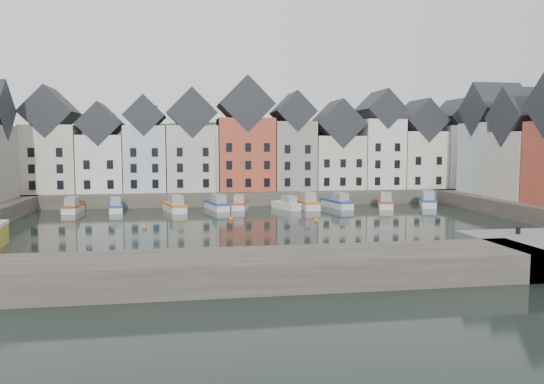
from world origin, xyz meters
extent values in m
plane|color=black|center=(0.00, 0.00, 0.00)|extent=(260.00, 260.00, 0.00)
cube|color=#443D34|center=(0.00, 30.00, 1.00)|extent=(90.00, 16.00, 2.00)
cube|color=#443D34|center=(-10.00, -22.00, 1.00)|extent=(50.00, 6.00, 2.00)
ellipsoid|color=#1D3018|center=(0.00, 56.00, -18.00)|extent=(153.60, 70.40, 64.00)
sphere|color=#1E3015|center=(-13.94, 50.93, 8.70)|extent=(5.77, 5.77, 5.77)
sphere|color=#1E3015|center=(24.86, 60.75, 8.12)|extent=(5.27, 5.27, 5.27)
sphere|color=#1E3015|center=(31.82, 54.20, 7.88)|extent=(5.07, 5.07, 5.07)
sphere|color=#1E3015|center=(14.28, 55.19, 7.82)|extent=(5.01, 5.01, 5.01)
sphere|color=#1E3015|center=(-37.67, 56.61, 6.57)|extent=(3.94, 3.94, 3.94)
sphere|color=#1E3015|center=(28.33, 60.25, 8.05)|extent=(5.21, 5.21, 5.21)
sphere|color=#1E3015|center=(1.99, 58.64, 8.32)|extent=(5.45, 5.45, 5.45)
sphere|color=#1E3015|center=(37.80, 48.31, 7.21)|extent=(4.49, 4.49, 4.49)
cube|color=beige|center=(-29.17, 28.00, 7.04)|extent=(7.67, 8.00, 10.07)
cube|color=black|center=(-29.17, 28.00, 13.97)|extent=(7.67, 8.16, 7.67)
cube|color=white|center=(-21.90, 28.00, 6.30)|extent=(6.56, 8.00, 8.61)
cube|color=black|center=(-21.90, 28.00, 12.23)|extent=(6.56, 8.16, 6.56)
cube|color=silver|center=(-15.37, 28.00, 7.01)|extent=(6.20, 8.00, 10.02)
cube|color=black|center=(-15.37, 28.00, 13.55)|extent=(6.20, 8.16, 6.20)
cube|color=beige|center=(-8.27, 28.00, 7.04)|extent=(7.70, 8.00, 10.08)
cube|color=black|center=(-8.27, 28.00, 13.98)|extent=(7.70, 8.16, 7.70)
cube|color=#BC4B35|center=(0.07, 28.00, 7.64)|extent=(8.69, 8.00, 11.28)
cube|color=black|center=(0.07, 28.00, 15.43)|extent=(8.69, 8.16, 8.69)
cube|color=gray|center=(7.78, 28.00, 7.39)|extent=(6.43, 8.00, 10.78)
cube|color=black|center=(7.78, 28.00, 14.37)|extent=(6.43, 8.16, 6.43)
cube|color=beige|center=(15.08, 28.00, 6.28)|extent=(7.88, 8.00, 8.56)
cube|color=black|center=(15.08, 28.00, 12.51)|extent=(7.88, 8.16, 7.88)
cube|color=white|center=(22.42, 28.00, 7.64)|extent=(6.50, 8.00, 11.27)
cube|color=black|center=(22.42, 28.00, 14.88)|extent=(6.50, 8.16, 6.50)
cube|color=beige|center=(29.43, 28.00, 6.66)|extent=(7.23, 8.00, 9.32)
cube|color=black|center=(29.43, 28.00, 13.11)|extent=(7.23, 8.16, 7.23)
cube|color=white|center=(36.28, 28.00, 7.16)|extent=(6.18, 8.00, 10.32)
cube|color=black|center=(36.28, 28.00, 13.85)|extent=(6.18, 8.16, 6.18)
cube|color=silver|center=(36.00, 16.26, 7.19)|extent=(7.47, 8.00, 10.38)
cube|color=black|center=(36.00, 16.26, 14.36)|extent=(7.62, 8.00, 8.00)
cube|color=beige|center=(36.00, 8.26, 6.44)|extent=(8.14, 8.00, 8.89)
cube|color=black|center=(36.00, 8.26, 12.87)|extent=(8.30, 8.00, 8.00)
sphere|color=orange|center=(-4.00, 8.00, 0.15)|extent=(0.50, 0.50, 0.50)
sphere|color=orange|center=(6.00, 5.00, 0.15)|extent=(0.50, 0.50, 0.50)
sphere|color=orange|center=(-14.00, 3.00, 0.15)|extent=(0.50, 0.50, 0.50)
cube|color=silver|center=(-24.61, 19.39, 0.35)|extent=(2.12, 6.10, 1.10)
cube|color=#BA401A|center=(-24.61, 19.39, 0.95)|extent=(2.22, 6.22, 0.25)
cube|color=#909597|center=(-24.66, 18.49, 1.55)|extent=(1.53, 2.47, 1.20)
cube|color=silver|center=(-19.00, 18.94, 0.33)|extent=(2.45, 5.91, 1.05)
cube|color=#22469C|center=(-19.00, 18.94, 0.91)|extent=(2.55, 6.04, 0.24)
cube|color=#909597|center=(-18.89, 18.09, 1.48)|extent=(1.62, 2.45, 1.15)
cube|color=silver|center=(-10.96, 17.55, 0.38)|extent=(3.43, 6.86, 1.21)
cube|color=orange|center=(-10.96, 17.55, 1.04)|extent=(3.57, 7.01, 0.27)
cube|color=#909597|center=(-10.73, 16.59, 1.70)|extent=(2.10, 2.91, 1.32)
cube|color=silver|center=(-5.07, 18.74, 0.37)|extent=(3.31, 6.54, 1.15)
cube|color=#22469C|center=(-5.07, 18.74, 0.99)|extent=(3.44, 6.68, 0.26)
cube|color=#909597|center=(-4.85, 17.83, 1.62)|extent=(2.02, 2.78, 1.25)
cylinder|color=silver|center=(-5.22, 19.35, 6.27)|extent=(0.15, 0.15, 11.49)
cube|color=silver|center=(-1.65, 19.27, 0.35)|extent=(3.05, 6.17, 1.09)
cube|color=#BA401A|center=(-1.65, 19.27, 0.94)|extent=(3.18, 6.31, 0.25)
cube|color=#909597|center=(-1.85, 18.41, 1.53)|extent=(1.88, 2.62, 1.19)
cube|color=silver|center=(4.74, 17.77, 0.32)|extent=(3.54, 5.75, 1.01)
cube|color=silver|center=(4.74, 17.77, 0.88)|extent=(3.66, 5.89, 0.23)
cube|color=#909597|center=(5.04, 17.00, 1.43)|extent=(2.00, 2.53, 1.11)
cube|color=silver|center=(7.64, 18.18, 0.40)|extent=(2.94, 7.10, 1.26)
cube|color=orange|center=(7.64, 18.18, 1.09)|extent=(3.07, 7.25, 0.29)
cube|color=#909597|center=(7.77, 17.15, 1.78)|extent=(1.95, 2.94, 1.38)
cube|color=silver|center=(12.42, 18.17, 0.38)|extent=(3.25, 6.78, 1.19)
cube|color=#22469C|center=(12.42, 18.17, 1.03)|extent=(3.38, 6.93, 0.27)
cube|color=#909597|center=(12.62, 17.22, 1.68)|extent=(2.02, 2.86, 1.30)
cube|color=silver|center=(19.54, 17.28, 0.37)|extent=(3.82, 6.61, 1.16)
cube|color=#BA401A|center=(19.54, 17.28, 1.00)|extent=(3.96, 6.76, 0.26)
cube|color=#909597|center=(19.24, 16.38, 1.64)|extent=(2.21, 2.87, 1.27)
cube|color=silver|center=(26.33, 17.64, 0.38)|extent=(4.20, 6.85, 1.21)
cube|color=#22469C|center=(26.33, 17.64, 1.04)|extent=(4.35, 7.02, 0.27)
cube|color=#909597|center=(25.98, 16.72, 1.70)|extent=(2.38, 3.01, 1.32)
cylinder|color=black|center=(17.24, -17.43, 2.25)|extent=(0.36, 0.36, 0.50)
cylinder|color=black|center=(17.24, -17.43, 2.52)|extent=(0.48, 0.48, 0.08)
camera|label=1|loc=(-9.58, -56.26, 9.30)|focal=35.00mm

